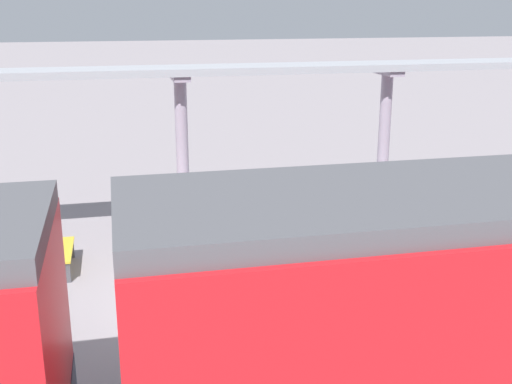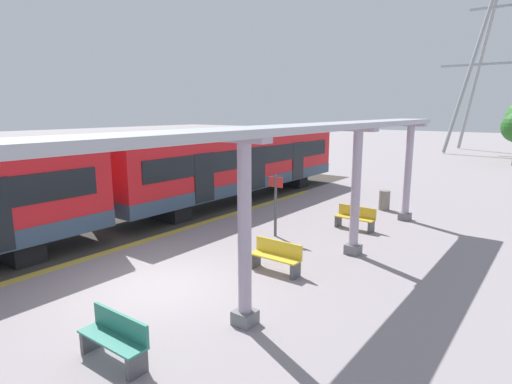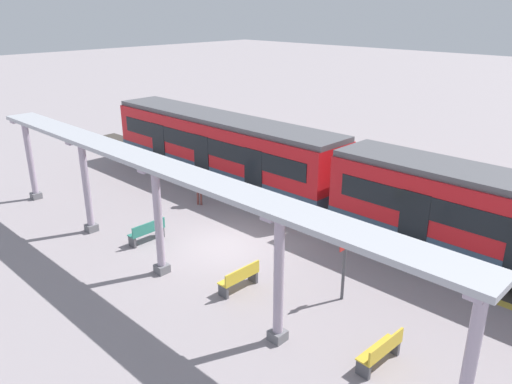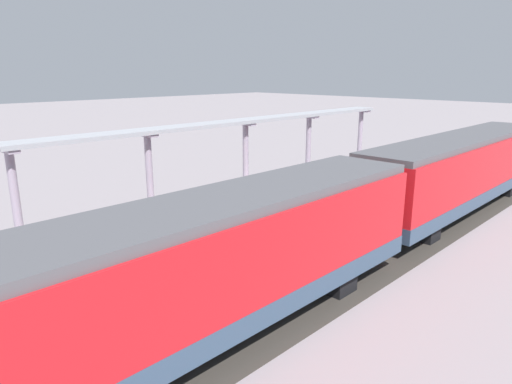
{
  "view_description": "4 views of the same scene",
  "coord_description": "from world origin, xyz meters",
  "px_view_note": "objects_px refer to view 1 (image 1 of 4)",
  "views": [
    {
      "loc": [
        -11.18,
        1.38,
        5.41
      ],
      "look_at": [
        -0.1,
        -1.12,
        2.05
      ],
      "focal_mm": 44.84,
      "sensor_mm": 36.0,
      "label": 1
    },
    {
      "loc": [
        7.96,
        -6.33,
        4.4
      ],
      "look_at": [
        0.43,
        3.69,
        1.92
      ],
      "focal_mm": 29.05,
      "sensor_mm": 36.0,
      "label": 2
    },
    {
      "loc": [
        11.75,
        12.98,
        8.78
      ],
      "look_at": [
        -1.58,
        0.05,
        1.82
      ],
      "focal_mm": 35.03,
      "sensor_mm": 36.0,
      "label": 3
    },
    {
      "loc": [
        -12.65,
        15.17,
        6.27
      ],
      "look_at": [
        1.12,
        1.1,
        1.07
      ],
      "focal_mm": 32.12,
      "sensor_mm": 36.0,
      "label": 4
    }
  ],
  "objects_px": {
    "bench_far_end": "(58,250)",
    "passenger_waiting_near_edge": "(447,269)",
    "canopy_pillar_third": "(183,160)",
    "canopy_pillar_second": "(383,149)",
    "bench_near_end": "(295,231)"
  },
  "relations": [
    {
      "from": "passenger_waiting_near_edge",
      "to": "bench_far_end",
      "type": "bearing_deg",
      "value": 59.93
    },
    {
      "from": "canopy_pillar_third",
      "to": "bench_far_end",
      "type": "height_order",
      "value": "canopy_pillar_third"
    },
    {
      "from": "passenger_waiting_near_edge",
      "to": "canopy_pillar_second",
      "type": "bearing_deg",
      "value": -10.68
    },
    {
      "from": "bench_near_end",
      "to": "bench_far_end",
      "type": "relative_size",
      "value": 1.0
    },
    {
      "from": "canopy_pillar_second",
      "to": "bench_near_end",
      "type": "xyz_separation_m",
      "value": [
        -1.05,
        2.52,
        -1.54
      ]
    },
    {
      "from": "bench_far_end",
      "to": "canopy_pillar_third",
      "type": "bearing_deg",
      "value": -68.35
    },
    {
      "from": "canopy_pillar_third",
      "to": "canopy_pillar_second",
      "type": "bearing_deg",
      "value": -90.0
    },
    {
      "from": "bench_near_end",
      "to": "bench_far_end",
      "type": "distance_m",
      "value": 5.16
    },
    {
      "from": "canopy_pillar_second",
      "to": "bench_far_end",
      "type": "xyz_separation_m",
      "value": [
        -1.1,
        7.69,
        -1.54
      ]
    },
    {
      "from": "canopy_pillar_second",
      "to": "passenger_waiting_near_edge",
      "type": "distance_m",
      "value": 5.18
    },
    {
      "from": "bench_far_end",
      "to": "passenger_waiting_near_edge",
      "type": "distance_m",
      "value": 7.81
    },
    {
      "from": "canopy_pillar_second",
      "to": "bench_near_end",
      "type": "distance_m",
      "value": 3.14
    },
    {
      "from": "passenger_waiting_near_edge",
      "to": "bench_near_end",
      "type": "bearing_deg",
      "value": 21.74
    },
    {
      "from": "bench_far_end",
      "to": "passenger_waiting_near_edge",
      "type": "bearing_deg",
      "value": -120.07
    },
    {
      "from": "canopy_pillar_second",
      "to": "canopy_pillar_third",
      "type": "bearing_deg",
      "value": 90.0
    }
  ]
}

